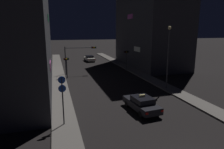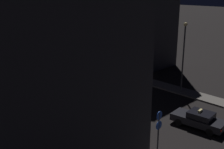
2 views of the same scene
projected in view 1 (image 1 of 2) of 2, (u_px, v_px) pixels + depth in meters
sidewalk_left at (58, 75)px, 33.70m from camera, size 2.03×57.69×0.15m
sidewalk_right at (133, 70)px, 37.34m from camera, size 2.03×57.69×0.15m
building_facade_left at (7, 11)px, 25.42m from camera, size 9.82×28.21×19.48m
building_facade_right at (150, 12)px, 40.86m from camera, size 8.51×19.37×21.78m
taxi at (142, 104)px, 18.73m from camera, size 2.23×4.60×1.62m
far_car at (89, 58)px, 48.57m from camera, size 2.18×4.59×1.42m
traffic_light_overhead at (78, 54)px, 34.10m from camera, size 5.36×0.42×4.74m
traffic_light_left_kerb at (66, 63)px, 31.19m from camera, size 0.80×0.42×3.31m
traffic_light_right_kerb at (126, 56)px, 36.93m from camera, size 0.80×0.42×3.76m
sign_pole_left at (63, 96)px, 15.43m from camera, size 0.58×0.10×3.88m
street_lamp_near_block at (168, 51)px, 24.71m from camera, size 0.41×0.41×7.72m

